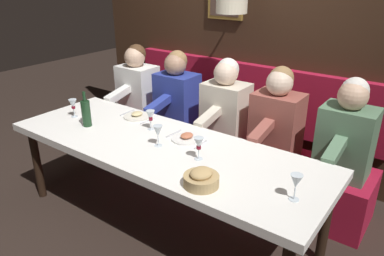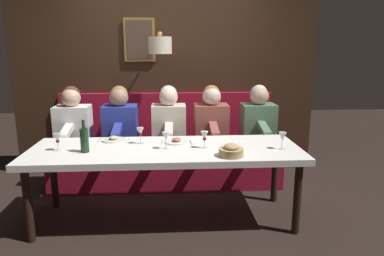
{
  "view_description": "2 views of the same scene",
  "coord_description": "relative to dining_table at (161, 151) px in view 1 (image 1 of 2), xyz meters",
  "views": [
    {
      "loc": [
        -1.89,
        -1.68,
        1.95
      ],
      "look_at": [
        0.05,
        -0.26,
        0.92
      ],
      "focal_mm": 34.45,
      "sensor_mm": 36.0,
      "label": 1
    },
    {
      "loc": [
        -3.27,
        -0.05,
        1.69
      ],
      "look_at": [
        0.05,
        -0.26,
        0.92
      ],
      "focal_mm": 33.17,
      "sensor_mm": 36.0,
      "label": 2
    }
  ],
  "objects": [
    {
      "name": "diner_near",
      "position": [
        0.88,
        -0.54,
        0.14
      ],
      "size": [
        0.6,
        0.4,
        0.79
      ],
      "color": "#934C42",
      "rests_on": "banquette_bench"
    },
    {
      "name": "wine_glass_4",
      "position": [
        -0.03,
        -0.01,
        0.18
      ],
      "size": [
        0.07,
        0.07,
        0.16
      ],
      "color": "silver",
      "rests_on": "dining_table"
    },
    {
      "name": "back_wall_panel",
      "position": [
        1.46,
        0.0,
        0.69
      ],
      "size": [
        0.59,
        3.98,
        2.9
      ],
      "color": "#382316",
      "rests_on": "ground_plane"
    },
    {
      "name": "diner_farthest",
      "position": [
        0.88,
        1.09,
        0.14
      ],
      "size": [
        0.6,
        0.4,
        0.79
      ],
      "color": "white",
      "rests_on": "banquette_bench"
    },
    {
      "name": "place_setting_0",
      "position": [
        0.3,
        0.53,
        0.08
      ],
      "size": [
        0.24,
        0.31,
        0.05
      ],
      "color": "silver",
      "rests_on": "dining_table"
    },
    {
      "name": "wine_glass_2",
      "position": [
        -0.03,
        -0.37,
        0.18
      ],
      "size": [
        0.07,
        0.07,
        0.16
      ],
      "color": "silver",
      "rests_on": "dining_table"
    },
    {
      "name": "wine_glass_0",
      "position": [
        -0.11,
        -1.1,
        0.18
      ],
      "size": [
        0.07,
        0.07,
        0.16
      ],
      "color": "silver",
      "rests_on": "dining_table"
    },
    {
      "name": "wine_glass_1",
      "position": [
        0.17,
        0.25,
        0.18
      ],
      "size": [
        0.07,
        0.07,
        0.16
      ],
      "color": "silver",
      "rests_on": "dining_table"
    },
    {
      "name": "place_setting_1",
      "position": [
        0.18,
        -0.11,
        0.08
      ],
      "size": [
        0.24,
        0.31,
        0.05
      ],
      "color": "white",
      "rests_on": "dining_table"
    },
    {
      "name": "diner_far",
      "position": [
        0.88,
        0.55,
        0.14
      ],
      "size": [
        0.6,
        0.4,
        0.79
      ],
      "color": "#283893",
      "rests_on": "banquette_bench"
    },
    {
      "name": "wine_bottle",
      "position": [
        -0.09,
        0.73,
        0.18
      ],
      "size": [
        0.08,
        0.08,
        0.3
      ],
      "color": "#19381E",
      "rests_on": "dining_table"
    },
    {
      "name": "diner_middle",
      "position": [
        0.88,
        -0.03,
        0.14
      ],
      "size": [
        0.6,
        0.4,
        0.79
      ],
      "color": "beige",
      "rests_on": "banquette_bench"
    },
    {
      "name": "diner_nearest",
      "position": [
        0.88,
        -1.12,
        0.14
      ],
      "size": [
        0.6,
        0.4,
        0.79
      ],
      "color": "#567A5B",
      "rests_on": "banquette_bench"
    },
    {
      "name": "dining_table",
      "position": [
        0.0,
        0.0,
        0.0
      ],
      "size": [
        0.9,
        2.58,
        0.74
      ],
      "color": "white",
      "rests_on": "ground_plane"
    },
    {
      "name": "ground_plane",
      "position": [
        0.0,
        0.0,
        -0.68
      ],
      "size": [
        12.0,
        12.0,
        0.0
      ],
      "primitive_type": "plane",
      "color": "black"
    },
    {
      "name": "wine_glass_3",
      "position": [
        -0.03,
        1.0,
        0.18
      ],
      "size": [
        0.07,
        0.07,
        0.16
      ],
      "color": "silver",
      "rests_on": "dining_table"
    },
    {
      "name": "bread_bowl",
      "position": [
        -0.3,
        -0.58,
        0.11
      ],
      "size": [
        0.22,
        0.22,
        0.12
      ],
      "color": "tan",
      "rests_on": "dining_table"
    },
    {
      "name": "banquette_bench",
      "position": [
        0.89,
        0.0,
        -0.45
      ],
      "size": [
        0.52,
        2.78,
        0.45
      ],
      "primitive_type": "cube",
      "color": "maroon",
      "rests_on": "ground_plane"
    }
  ]
}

